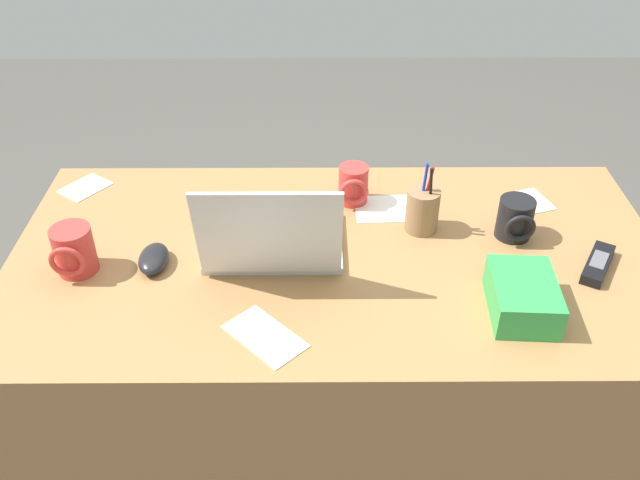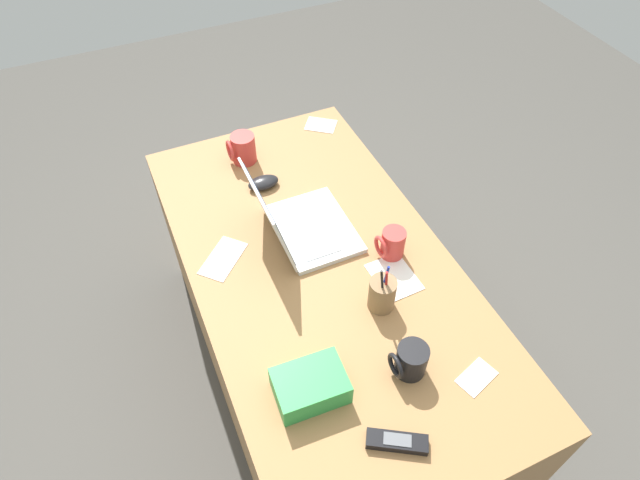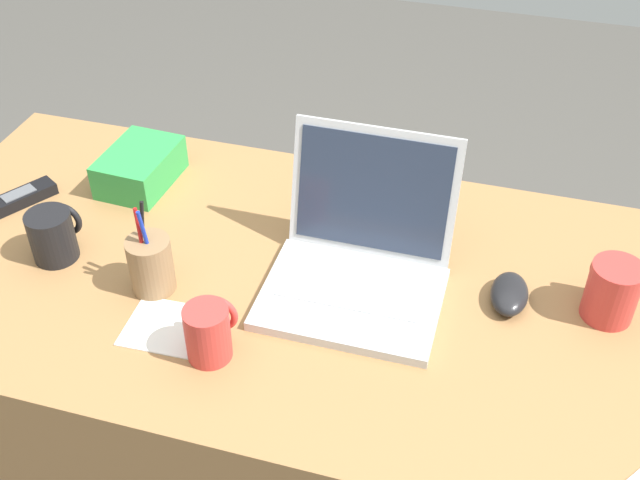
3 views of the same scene
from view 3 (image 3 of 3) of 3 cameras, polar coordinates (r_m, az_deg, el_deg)
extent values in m
cube|color=#9E7042|center=(1.70, -2.57, -11.35)|extent=(1.50, 0.78, 0.70)
cube|color=silver|center=(1.38, 2.24, -4.26)|extent=(0.31, 0.23, 0.02)
cube|color=silver|center=(1.39, 2.47, -3.38)|extent=(0.25, 0.12, 0.00)
cube|color=silver|center=(1.32, 1.47, -6.01)|extent=(0.09, 0.05, 0.00)
cube|color=silver|center=(1.41, 3.88, 3.47)|extent=(0.30, 0.07, 0.24)
cube|color=#283347|center=(1.41, 3.83, 3.40)|extent=(0.27, 0.05, 0.21)
ellipsoid|color=black|center=(1.41, 13.52, -3.79)|extent=(0.07, 0.11, 0.04)
cylinder|color=black|center=(1.53, -18.79, 0.27)|extent=(0.08, 0.08, 0.10)
torus|color=black|center=(1.56, -17.95, 1.46)|extent=(0.07, 0.01, 0.07)
cylinder|color=#C63833|center=(1.28, -8.12, -6.68)|extent=(0.07, 0.07, 0.10)
torus|color=#C63833|center=(1.30, -7.42, -5.24)|extent=(0.07, 0.01, 0.07)
cylinder|color=#C63833|center=(1.41, 20.35, -3.51)|extent=(0.09, 0.09, 0.11)
torus|color=#C63833|center=(1.45, 20.40, -2.06)|extent=(0.08, 0.01, 0.08)
cube|color=black|center=(1.71, -20.87, 2.82)|extent=(0.11, 0.15, 0.02)
cube|color=#595B60|center=(1.71, -20.97, 3.17)|extent=(0.06, 0.07, 0.00)
cylinder|color=olive|center=(1.41, -12.11, -1.77)|extent=(0.08, 0.08, 0.11)
cylinder|color=#1933B2|center=(1.38, -12.32, -0.47)|extent=(0.02, 0.02, 0.15)
cylinder|color=black|center=(1.39, -12.67, 0.02)|extent=(0.02, 0.02, 0.16)
cylinder|color=red|center=(1.38, -12.70, -0.50)|extent=(0.02, 0.03, 0.15)
cube|color=green|center=(1.69, -12.88, 5.15)|extent=(0.14, 0.19, 0.08)
cube|color=white|center=(1.62, 5.10, 2.73)|extent=(0.18, 0.18, 0.00)
cube|color=white|center=(1.36, -10.61, -6.26)|extent=(0.16, 0.13, 0.00)
camera|label=1|loc=(2.28, 10.18, 38.49)|focal=38.49mm
camera|label=2|loc=(1.98, -37.16, 43.53)|focal=30.20mm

